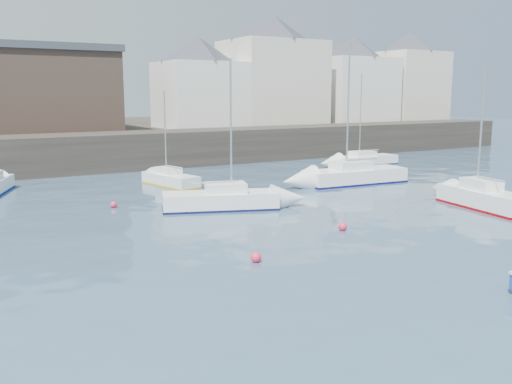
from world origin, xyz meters
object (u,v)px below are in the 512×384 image
sailboat_c (484,198)px  sailboat_g (364,160)px  buoy_near (256,262)px  buoy_far (114,208)px  buoy_mid (342,230)px  sailboat_f (170,179)px  sailboat_b (221,200)px  sailboat_d (354,175)px

sailboat_c → sailboat_g: 19.44m
buoy_near → buoy_far: size_ratio=1.13×
buoy_near → buoy_mid: (6.00, 2.23, 0.00)m
sailboat_f → sailboat_g: sailboat_g is taller
sailboat_c → sailboat_g: bearing=68.0°
sailboat_b → buoy_far: 6.03m
sailboat_b → buoy_near: bearing=-109.9°
buoy_near → buoy_mid: 6.40m
sailboat_g → sailboat_c: bearing=-112.0°
buoy_near → buoy_far: 13.00m
sailboat_d → buoy_mid: sailboat_d is taller
sailboat_b → buoy_mid: size_ratio=20.20×
buoy_mid → buoy_far: (-7.50, 10.69, 0.00)m
sailboat_d → sailboat_f: size_ratio=1.48×
sailboat_g → buoy_near: bearing=-138.9°
sailboat_b → sailboat_g: (19.81, 10.81, -0.08)m
sailboat_b → sailboat_d: (12.13, 3.12, 0.05)m
buoy_far → sailboat_g: bearing=16.6°
sailboat_c → buoy_far: (-17.44, 10.64, -0.58)m
sailboat_f → buoy_mid: size_ratio=16.13×
sailboat_c → sailboat_f: 20.01m
sailboat_d → buoy_near: bearing=-141.0°
sailboat_b → buoy_near: (-3.43, -9.49, -0.53)m
sailboat_g → buoy_far: 25.82m
sailboat_f → sailboat_c: bearing=-53.9°
buoy_mid → sailboat_b: bearing=109.5°
sailboat_c → buoy_far: size_ratio=20.95×
buoy_near → sailboat_f: bearing=77.3°
sailboat_c → sailboat_d: 10.34m
sailboat_d → sailboat_g: 10.86m
sailboat_b → buoy_far: bearing=145.2°
sailboat_d → sailboat_g: sailboat_d is taller
sailboat_d → sailboat_f: (-11.41, 5.83, -0.13)m
sailboat_c → sailboat_d: bearing=92.1°
sailboat_b → sailboat_f: (0.72, 8.96, -0.07)m
sailboat_f → buoy_near: size_ratio=15.66×
sailboat_d → buoy_mid: bearing=-132.6°
sailboat_g → buoy_mid: bearing=-133.7°
sailboat_d → buoy_mid: (-9.56, -10.38, -0.58)m
sailboat_c → sailboat_d: size_ratio=0.80×
sailboat_f → buoy_mid: (1.85, -16.22, -0.45)m
sailboat_c → buoy_far: sailboat_c is taller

